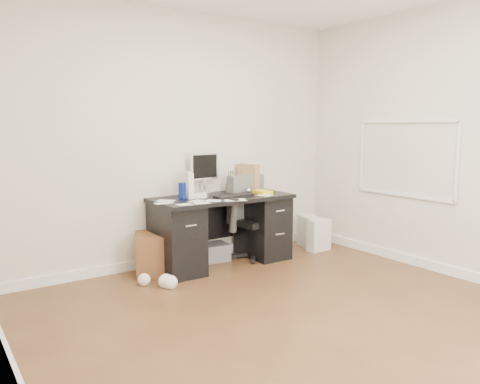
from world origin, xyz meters
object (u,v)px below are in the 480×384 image
object	(u,v)px
desk	(222,228)
lcd_monitor	(204,173)
pc_tower	(310,232)
keyboard	(234,196)
wicker_basket	(157,254)
office_chair	(254,217)

from	to	relation	value
desk	lcd_monitor	xyz separation A→B (m)	(-0.07, 0.26, 0.58)
desk	pc_tower	size ratio (longest dim) A/B	3.84
desk	keyboard	bearing A→B (deg)	-62.65
wicker_basket	desk	bearing A→B (deg)	-7.09
keyboard	pc_tower	size ratio (longest dim) A/B	1.12
keyboard	wicker_basket	bearing A→B (deg)	158.67
desk	wicker_basket	world-z (taller)	desk
office_chair	pc_tower	xyz separation A→B (m)	(0.83, -0.04, -0.27)
office_chair	wicker_basket	distance (m)	1.20
lcd_monitor	wicker_basket	xyz separation A→B (m)	(-0.66, -0.17, -0.77)
keyboard	desk	bearing A→B (deg)	111.37
desk	keyboard	world-z (taller)	keyboard
desk	office_chair	distance (m)	0.44
desk	office_chair	xyz separation A→B (m)	(0.43, 0.00, 0.07)
desk	pc_tower	world-z (taller)	desk
lcd_monitor	keyboard	world-z (taller)	lcd_monitor
keyboard	office_chair	world-z (taller)	office_chair
lcd_monitor	pc_tower	bearing A→B (deg)	-19.96
desk	wicker_basket	bearing A→B (deg)	172.91
lcd_monitor	keyboard	distance (m)	0.46
office_chair	wicker_basket	xyz separation A→B (m)	(-1.16, 0.09, -0.26)
keyboard	pc_tower	xyz separation A→B (m)	(1.20, 0.09, -0.57)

